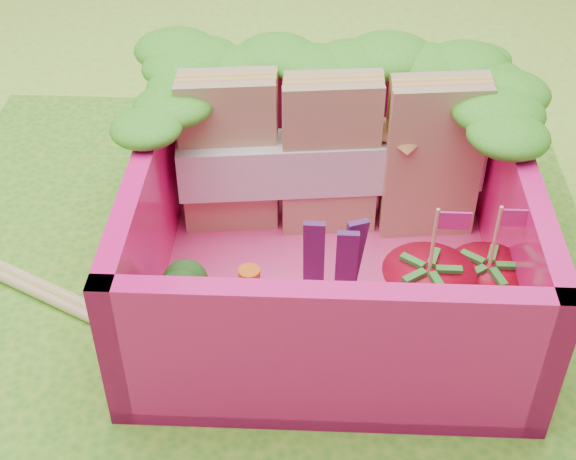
# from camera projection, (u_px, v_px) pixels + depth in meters

# --- Properties ---
(ground) EXTENTS (14.00, 14.00, 0.00)m
(ground) POSITION_uv_depth(u_px,v_px,m) (250.00, 283.00, 2.96)
(ground) COLOR #8ED23B
(ground) RESTS_ON ground
(placemat) EXTENTS (2.60, 2.60, 0.03)m
(placemat) POSITION_uv_depth(u_px,v_px,m) (250.00, 280.00, 2.95)
(placemat) COLOR #499D23
(placemat) RESTS_ON ground
(bento_floor) EXTENTS (1.30, 1.30, 0.05)m
(bento_floor) POSITION_uv_depth(u_px,v_px,m) (328.00, 280.00, 2.89)
(bento_floor) COLOR #FF418F
(bento_floor) RESTS_ON placemat
(bento_box) EXTENTS (1.30, 1.30, 0.55)m
(bento_box) POSITION_uv_depth(u_px,v_px,m) (330.00, 225.00, 2.74)
(bento_box) COLOR #FF157C
(bento_box) RESTS_ON placemat
(lettuce_ruffle) EXTENTS (1.43, 0.83, 0.11)m
(lettuce_ruffle) POSITION_uv_depth(u_px,v_px,m) (333.00, 71.00, 2.91)
(lettuce_ruffle) COLOR #39931A
(lettuce_ruffle) RESTS_ON bento_box
(sandwich_stack) EXTENTS (1.13, 0.29, 0.62)m
(sandwich_stack) POSITION_uv_depth(u_px,v_px,m) (332.00, 157.00, 2.93)
(sandwich_stack) COLOR tan
(sandwich_stack) RESTS_ON bento_floor
(broccoli) EXTENTS (0.32, 0.32, 0.25)m
(broccoli) POSITION_uv_depth(u_px,v_px,m) (176.00, 296.00, 2.54)
(broccoli) COLOR #6CA04D
(broccoli) RESTS_ON bento_floor
(carrot_sticks) EXTENTS (0.10, 0.16, 0.26)m
(carrot_sticks) POSITION_uv_depth(u_px,v_px,m) (244.00, 310.00, 2.55)
(carrot_sticks) COLOR orange
(carrot_sticks) RESTS_ON bento_floor
(purple_wedges) EXTENTS (0.19, 0.09, 0.38)m
(purple_wedges) POSITION_uv_depth(u_px,v_px,m) (337.00, 263.00, 2.64)
(purple_wedges) COLOR #471752
(purple_wedges) RESTS_ON bento_floor
(strawberry_left) EXTENTS (0.29, 0.29, 0.53)m
(strawberry_left) POSITION_uv_depth(u_px,v_px,m) (424.00, 304.00, 2.54)
(strawberry_left) COLOR red
(strawberry_left) RESTS_ON bento_floor
(strawberry_right) EXTENTS (0.26, 0.26, 0.50)m
(strawberry_right) POSITION_uv_depth(u_px,v_px,m) (483.00, 296.00, 2.59)
(strawberry_right) COLOR red
(strawberry_right) RESTS_ON bento_floor
(snap_peas) EXTENTS (0.56, 0.50, 0.05)m
(snap_peas) POSITION_uv_depth(u_px,v_px,m) (450.00, 319.00, 2.67)
(snap_peas) COLOR #5DC13C
(snap_peas) RESTS_ON bento_floor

